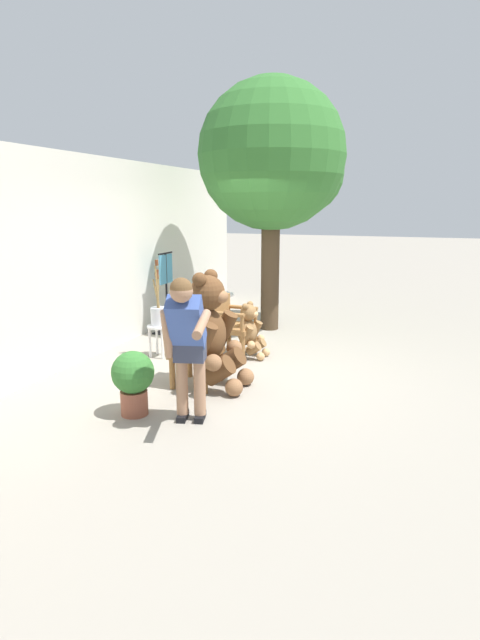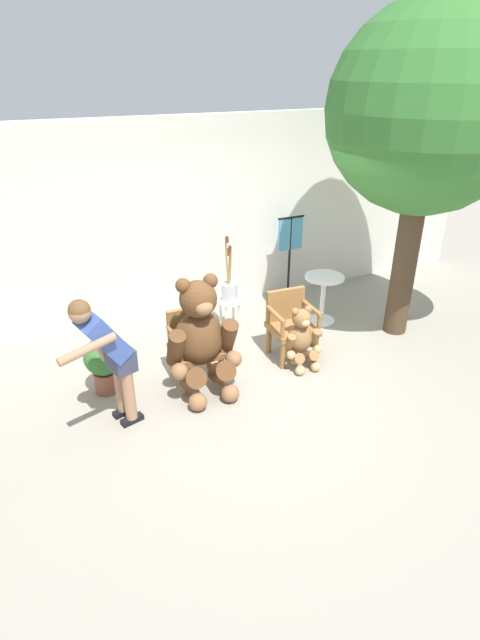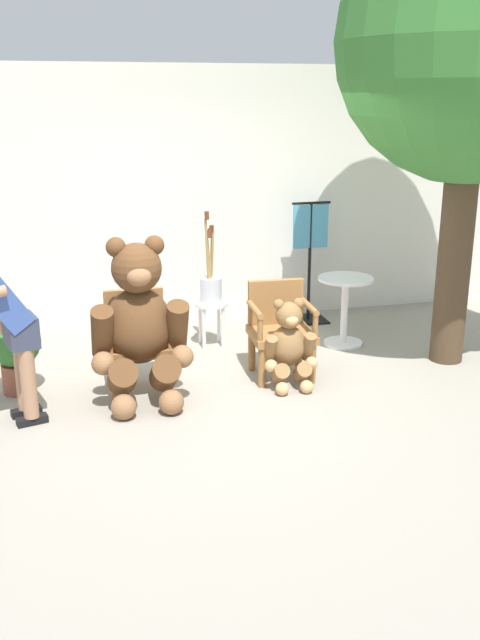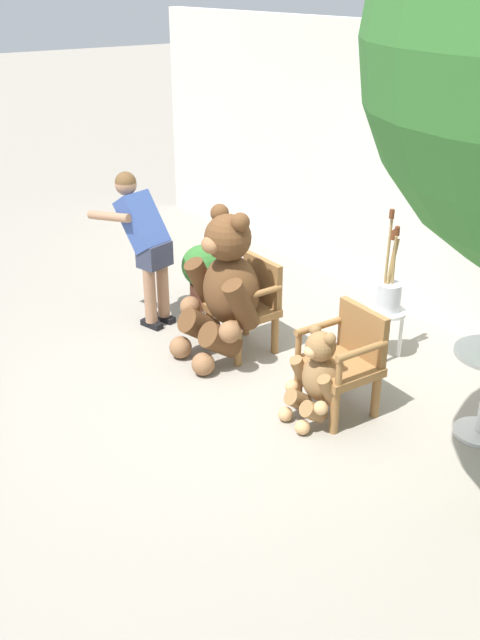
% 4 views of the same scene
% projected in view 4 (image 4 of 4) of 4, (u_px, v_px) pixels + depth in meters
% --- Properties ---
extents(ground_plane, '(60.00, 60.00, 0.00)m').
position_uv_depth(ground_plane, '(245.00, 392.00, 6.03)').
color(ground_plane, gray).
extents(back_wall, '(10.00, 0.16, 2.80)m').
position_uv_depth(back_wall, '(453.00, 186.00, 6.68)').
color(back_wall, silver).
rests_on(back_wall, ground).
extents(wooden_chair_left, '(0.56, 0.52, 0.86)m').
position_uv_depth(wooden_chair_left, '(248.00, 303.00, 6.57)').
color(wooden_chair_left, olive).
rests_on(wooden_chair_left, ground).
extents(wooden_chair_right, '(0.58, 0.55, 0.86)m').
position_uv_depth(wooden_chair_right, '(345.00, 358.00, 5.61)').
color(wooden_chair_right, olive).
rests_on(wooden_chair_right, ground).
extents(teddy_bear_large, '(0.84, 0.78, 1.40)m').
position_uv_depth(teddy_bear_large, '(224.00, 287.00, 6.34)').
color(teddy_bear_large, brown).
rests_on(teddy_bear_large, ground).
extents(teddy_bear_small, '(0.48, 0.46, 0.80)m').
position_uv_depth(teddy_bear_small, '(317.00, 377.00, 5.50)').
color(teddy_bear_small, olive).
rests_on(teddy_bear_small, ground).
extents(person_visitor, '(0.77, 0.62, 1.50)m').
position_uv_depth(person_visitor, '(144.00, 237.00, 6.90)').
color(person_visitor, black).
rests_on(person_visitor, ground).
extents(white_stool, '(0.34, 0.34, 0.46)m').
position_uv_depth(white_stool, '(386.00, 321.00, 6.47)').
color(white_stool, white).
rests_on(white_stool, ground).
extents(brush_bucket, '(0.22, 0.22, 0.94)m').
position_uv_depth(brush_bucket, '(389.00, 291.00, 6.35)').
color(brush_bucket, silver).
rests_on(brush_bucket, white_stool).
extents(potted_plant, '(0.44, 0.44, 0.68)m').
position_uv_depth(potted_plant, '(203.00, 271.00, 7.43)').
color(potted_plant, brown).
rests_on(potted_plant, ground).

